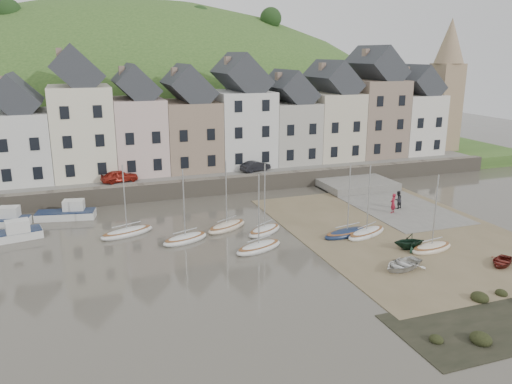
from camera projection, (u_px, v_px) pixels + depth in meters
name	position (u px, v px, depth m)	size (l,w,h in m)	color
ground	(281.00, 247.00, 40.48)	(160.00, 160.00, 0.00)	#453F36
quay_land	(192.00, 160.00, 69.34)	(90.00, 30.00, 1.50)	#325220
quay_street	(214.00, 173.00, 58.68)	(70.00, 7.00, 0.10)	slate
seawall	(222.00, 185.00, 55.68)	(70.00, 1.20, 1.80)	slate
beach	(399.00, 231.00, 44.04)	(18.00, 26.00, 0.06)	brown
slipway	(386.00, 202.00, 52.59)	(8.00, 18.00, 0.12)	slate
hillside	(138.00, 229.00, 98.11)	(134.40, 84.00, 84.00)	#325220
townhouse_terrace	(219.00, 118.00, 60.90)	(61.05, 8.00, 13.93)	silver
church_spire	(447.00, 82.00, 70.55)	(4.00, 4.00, 18.00)	#997F60
sailboat_0	(127.00, 232.00, 43.06)	(4.97, 3.04, 6.32)	silver
sailboat_1	(185.00, 239.00, 41.57)	(4.37, 2.84, 6.32)	silver
sailboat_2	(227.00, 226.00, 44.50)	(4.48, 3.39, 6.32)	beige
sailboat_3	(265.00, 230.00, 43.51)	(4.04, 3.26, 6.32)	silver
sailboat_4	(259.00, 247.00, 39.78)	(4.56, 2.90, 6.32)	silver
sailboat_5	(347.00, 233.00, 42.91)	(4.92, 2.39, 6.32)	#152343
sailboat_6	(366.00, 233.00, 42.91)	(4.80, 3.16, 6.32)	silver
sailboat_7	(432.00, 248.00, 39.65)	(4.13, 2.12, 6.32)	beige
motorboat_0	(3.00, 220.00, 45.25)	(5.02, 2.78, 1.70)	silver
motorboat_1	(11.00, 234.00, 41.78)	(5.36, 2.70, 1.70)	silver
motorboat_2	(68.00, 212.00, 47.31)	(5.52, 2.72, 1.70)	silver
rowboat_white	(402.00, 264.00, 36.20)	(2.40, 3.36, 0.70)	silver
rowboat_green	(409.00, 241.00, 39.77)	(2.14, 2.48, 1.31)	black
rowboat_red	(502.00, 261.00, 36.86)	(1.86, 2.60, 0.54)	maroon
person_red	(393.00, 203.00, 48.49)	(0.70, 0.46, 1.91)	maroon
person_dark	(398.00, 200.00, 49.91)	(0.86, 0.67, 1.76)	#232228
car_left	(120.00, 176.00, 54.14)	(1.55, 3.84, 1.31)	maroon
car_right	(256.00, 166.00, 59.15)	(1.27, 3.65, 1.20)	black
shore_rocks	(505.00, 317.00, 29.61)	(14.00, 6.04, 0.72)	black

